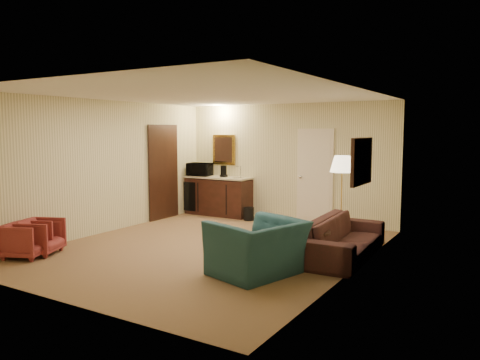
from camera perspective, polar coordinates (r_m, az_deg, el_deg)
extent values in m
plane|color=#846043|center=(8.12, -3.66, -8.27)|extent=(6.00, 6.00, 0.00)
cube|color=#F5EBB8|center=(10.50, 5.69, 2.15)|extent=(5.00, 0.02, 2.60)
cube|color=#F5EBB8|center=(9.55, -16.13, 1.56)|extent=(0.02, 6.00, 2.60)
cube|color=#F5EBB8|center=(6.79, 13.85, -0.08)|extent=(0.02, 6.00, 2.60)
cube|color=white|center=(7.89, -3.79, 10.35)|extent=(5.00, 6.00, 0.02)
cube|color=#F2E3C6|center=(10.21, 9.15, 0.45)|extent=(0.82, 0.06, 2.05)
cube|color=black|center=(10.77, -9.33, 0.86)|extent=(0.06, 0.98, 2.10)
cube|color=gold|center=(11.26, -1.97, 3.71)|extent=(0.62, 0.04, 0.72)
cube|color=black|center=(7.17, 14.55, 2.21)|extent=(0.06, 0.90, 0.70)
cube|color=#3C1913|center=(11.15, -2.65, -1.94)|extent=(1.64, 0.58, 0.92)
imported|color=black|center=(7.62, 12.55, -6.09)|extent=(0.74, 2.19, 0.84)
imported|color=#1F464E|center=(6.52, 2.14, -7.15)|extent=(1.07, 1.35, 1.03)
imported|color=maroon|center=(8.18, -24.62, -6.47)|extent=(0.76, 0.78, 0.62)
imported|color=maroon|center=(8.32, -23.24, -6.16)|extent=(0.78, 0.80, 0.63)
cube|color=black|center=(7.34, 7.70, -7.88)|extent=(0.90, 0.64, 0.49)
cube|color=gold|center=(8.38, 12.25, -2.42)|extent=(0.42, 0.42, 1.58)
cylinder|color=black|center=(10.52, 1.06, -4.15)|extent=(0.25, 0.25, 0.29)
imported|color=black|center=(11.32, -4.94, 1.48)|extent=(0.60, 0.39, 0.38)
cylinder|color=black|center=(11.02, -2.01, 1.07)|extent=(0.17, 0.17, 0.27)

